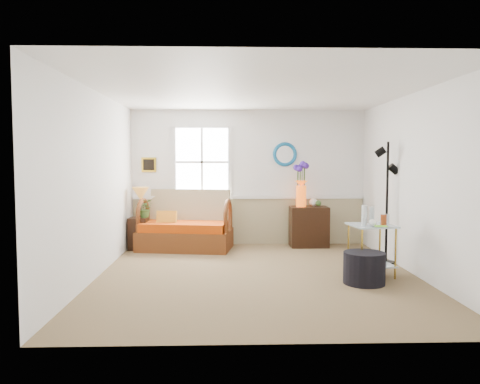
{
  "coord_description": "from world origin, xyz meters",
  "views": [
    {
      "loc": [
        -0.45,
        -6.55,
        1.64
      ],
      "look_at": [
        -0.22,
        0.63,
        1.15
      ],
      "focal_mm": 35.0,
      "sensor_mm": 36.0,
      "label": 1
    }
  ],
  "objects_px": {
    "lamp_stand": "(139,233)",
    "side_table": "(371,250)",
    "loveseat": "(185,220)",
    "floor_lamp": "(387,203)",
    "cabinet": "(309,227)",
    "ottoman": "(364,268)"
  },
  "relations": [
    {
      "from": "cabinet",
      "to": "side_table",
      "type": "height_order",
      "value": "cabinet"
    },
    {
      "from": "loveseat",
      "to": "side_table",
      "type": "distance_m",
      "value": 3.48
    },
    {
      "from": "loveseat",
      "to": "lamp_stand",
      "type": "bearing_deg",
      "value": -171.64
    },
    {
      "from": "floor_lamp",
      "to": "loveseat",
      "type": "bearing_deg",
      "value": -177.96
    },
    {
      "from": "loveseat",
      "to": "cabinet",
      "type": "distance_m",
      "value": 2.33
    },
    {
      "from": "loveseat",
      "to": "cabinet",
      "type": "relative_size",
      "value": 2.18
    },
    {
      "from": "loveseat",
      "to": "cabinet",
      "type": "height_order",
      "value": "loveseat"
    },
    {
      "from": "lamp_stand",
      "to": "cabinet",
      "type": "height_order",
      "value": "cabinet"
    },
    {
      "from": "cabinet",
      "to": "loveseat",
      "type": "bearing_deg",
      "value": -175.51
    },
    {
      "from": "side_table",
      "to": "floor_lamp",
      "type": "height_order",
      "value": "floor_lamp"
    },
    {
      "from": "cabinet",
      "to": "ottoman",
      "type": "distance_m",
      "value": 2.71
    },
    {
      "from": "floor_lamp",
      "to": "lamp_stand",
      "type": "bearing_deg",
      "value": -173.96
    },
    {
      "from": "cabinet",
      "to": "ottoman",
      "type": "height_order",
      "value": "cabinet"
    },
    {
      "from": "lamp_stand",
      "to": "floor_lamp",
      "type": "xyz_separation_m",
      "value": [
        4.15,
        -1.29,
        0.67
      ]
    },
    {
      "from": "floor_lamp",
      "to": "ottoman",
      "type": "bearing_deg",
      "value": -97.09
    },
    {
      "from": "loveseat",
      "to": "floor_lamp",
      "type": "height_order",
      "value": "floor_lamp"
    },
    {
      "from": "side_table",
      "to": "floor_lamp",
      "type": "bearing_deg",
      "value": 58.16
    },
    {
      "from": "lamp_stand",
      "to": "ottoman",
      "type": "distance_m",
      "value": 4.25
    },
    {
      "from": "cabinet",
      "to": "floor_lamp",
      "type": "xyz_separation_m",
      "value": [
        0.97,
        -1.48,
        0.58
      ]
    },
    {
      "from": "floor_lamp",
      "to": "cabinet",
      "type": "bearing_deg",
      "value": 146.51
    },
    {
      "from": "side_table",
      "to": "floor_lamp",
      "type": "relative_size",
      "value": 0.38
    },
    {
      "from": "lamp_stand",
      "to": "side_table",
      "type": "bearing_deg",
      "value": -29.46
    }
  ]
}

